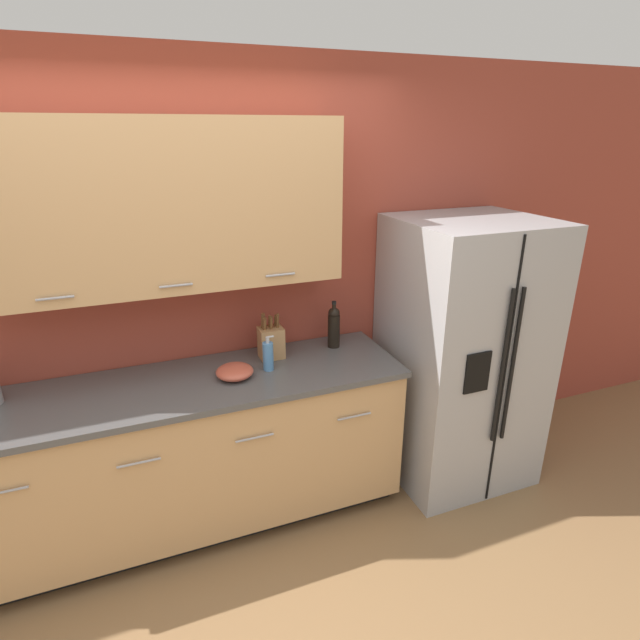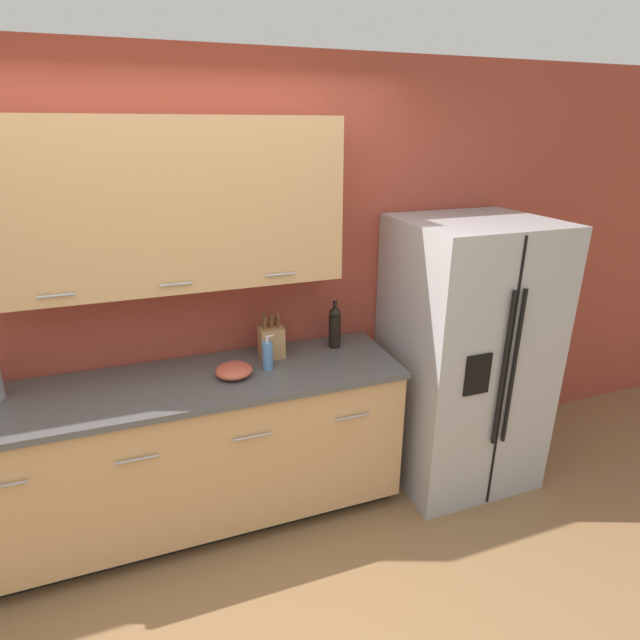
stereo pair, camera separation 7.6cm
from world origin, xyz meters
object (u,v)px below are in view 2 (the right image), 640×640
(refrigerator, at_px, (463,355))
(soap_dispenser, at_px, (268,355))
(wine_bottle, at_px, (335,326))
(mixing_bowl, at_px, (234,370))
(knife_block, at_px, (271,341))

(refrigerator, xyz_separation_m, soap_dispenser, (-1.25, 0.07, 0.16))
(wine_bottle, xyz_separation_m, mixing_bowl, (-0.66, -0.19, -0.10))
(mixing_bowl, bearing_deg, knife_block, 34.40)
(knife_block, distance_m, wine_bottle, 0.41)
(knife_block, relative_size, wine_bottle, 0.94)
(mixing_bowl, bearing_deg, wine_bottle, 15.86)
(soap_dispenser, bearing_deg, wine_bottle, 19.17)
(wine_bottle, xyz_separation_m, soap_dispenser, (-0.46, -0.16, -0.05))
(wine_bottle, bearing_deg, refrigerator, -16.61)
(soap_dispenser, bearing_deg, knife_block, 67.97)
(refrigerator, relative_size, wine_bottle, 5.76)
(wine_bottle, relative_size, mixing_bowl, 1.46)
(refrigerator, height_order, soap_dispenser, refrigerator)
(knife_block, bearing_deg, mixing_bowl, -145.60)
(refrigerator, height_order, mixing_bowl, refrigerator)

